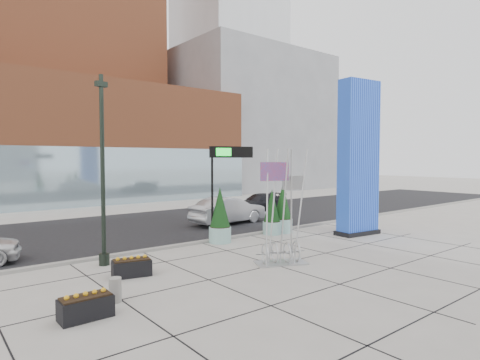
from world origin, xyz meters
TOP-DOWN VIEW (x-y plane):
  - ground at (0.00, 0.00)m, footprint 160.00×160.00m
  - street_asphalt at (0.00, 10.00)m, footprint 80.00×12.00m
  - curb_edge at (0.00, 4.00)m, footprint 80.00×0.30m
  - tower_podium at (1.00, 27.00)m, footprint 34.00×10.00m
  - tower_glass_front at (1.00, 22.20)m, footprint 34.00×0.60m
  - building_grey_parking at (26.00, 32.00)m, footprint 20.00×18.00m
  - building_pale_office at (36.00, 48.00)m, footprint 16.00×16.00m
  - blue_pylon at (8.68, 0.70)m, footprint 2.53×1.34m
  - lamp_post at (-4.01, 3.00)m, footprint 0.48×0.39m
  - public_art_sculpture at (1.35, -1.00)m, footprint 2.16×1.68m
  - concrete_bollard at (-5.18, -1.05)m, footprint 0.35×0.35m
  - overhead_street_sign at (2.28, 3.80)m, footprint 2.12×0.84m
  - round_planter_east at (6.00, 3.60)m, footprint 1.06×1.06m
  - round_planter_mid at (5.20, 3.60)m, footprint 0.96×0.96m
  - round_planter_west at (1.80, 3.60)m, footprint 1.07×1.07m
  - box_planter_north at (-3.80, 1.00)m, footprint 1.39×0.91m
  - box_planter_south at (-6.21, -1.74)m, footprint 1.27×0.65m
  - car_silver_mid at (5.42, 7.72)m, footprint 5.09×2.13m
  - car_dark_east at (10.98, 11.10)m, footprint 4.64×2.17m

SIDE VIEW (x-z plane):
  - ground at x=0.00m, z-range 0.00..0.00m
  - street_asphalt at x=0.00m, z-range 0.00..0.02m
  - curb_edge at x=0.00m, z-range 0.00..0.12m
  - box_planter_south at x=-6.21m, z-range -0.03..0.67m
  - box_planter_north at x=-3.80m, z-range -0.03..0.67m
  - concrete_bollard at x=-5.18m, z-range 0.00..0.68m
  - car_dark_east at x=10.98m, z-range 0.00..1.31m
  - car_silver_mid at x=5.42m, z-range 0.00..1.64m
  - round_planter_mid at x=5.20m, z-range -0.06..2.34m
  - public_art_sculpture at x=1.35m, z-range -1.05..3.36m
  - round_planter_east at x=6.00m, z-range -0.07..2.58m
  - round_planter_west at x=1.80m, z-range -0.07..2.59m
  - tower_glass_front at x=1.00m, z-range 0.00..5.00m
  - lamp_post at x=-4.01m, z-range -0.64..6.45m
  - blue_pylon at x=8.68m, z-range -0.14..7.94m
  - overhead_street_sign at x=2.28m, z-range 1.65..6.24m
  - tower_podium at x=1.00m, z-range 0.00..11.00m
  - building_grey_parking at x=26.00m, z-range 0.00..18.00m
  - building_pale_office at x=36.00m, z-range 0.00..55.00m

